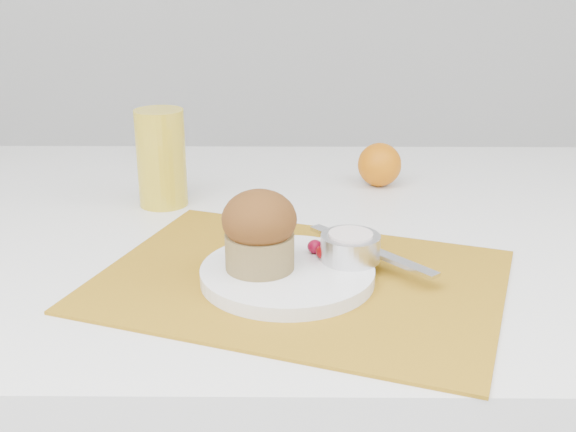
{
  "coord_description": "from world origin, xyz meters",
  "views": [
    {
      "loc": [
        0.0,
        -0.86,
        1.1
      ],
      "look_at": [
        -0.01,
        -0.05,
        0.8
      ],
      "focal_mm": 45.0,
      "sensor_mm": 36.0,
      "label": 1
    }
  ],
  "objects_px": {
    "plate": "(287,274)",
    "orange": "(379,165)",
    "muffin": "(259,230)",
    "juice_glass": "(161,158)"
  },
  "relations": [
    {
      "from": "plate",
      "to": "muffin",
      "type": "relative_size",
      "value": 2.02
    },
    {
      "from": "orange",
      "to": "muffin",
      "type": "distance_m",
      "value": 0.39
    },
    {
      "from": "juice_glass",
      "to": "orange",
      "type": "bearing_deg",
      "value": 15.81
    },
    {
      "from": "juice_glass",
      "to": "muffin",
      "type": "relative_size",
      "value": 1.46
    },
    {
      "from": "plate",
      "to": "muffin",
      "type": "distance_m",
      "value": 0.06
    },
    {
      "from": "plate",
      "to": "orange",
      "type": "xyz_separation_m",
      "value": [
        0.14,
        0.35,
        0.02
      ]
    },
    {
      "from": "plate",
      "to": "juice_glass",
      "type": "bearing_deg",
      "value": 124.7
    },
    {
      "from": "plate",
      "to": "orange",
      "type": "distance_m",
      "value": 0.38
    },
    {
      "from": "plate",
      "to": "orange",
      "type": "bearing_deg",
      "value": 68.38
    },
    {
      "from": "orange",
      "to": "juice_glass",
      "type": "height_order",
      "value": "juice_glass"
    }
  ]
}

